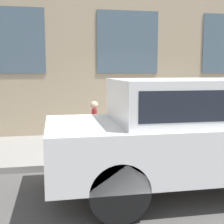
{
  "coord_description": "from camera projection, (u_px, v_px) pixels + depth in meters",
  "views": [
    {
      "loc": [
        -5.87,
        2.08,
        1.93
      ],
      "look_at": [
        0.81,
        0.83,
        1.01
      ],
      "focal_mm": 50.0,
      "sensor_mm": 36.0,
      "label": 1
    }
  ],
  "objects": [
    {
      "name": "parked_truck_white_near",
      "position": [
        203.0,
        127.0,
        4.96
      ],
      "size": [
        1.9,
        4.83,
        1.79
      ],
      "color": "black",
      "rests_on": "ground_plane"
    },
    {
      "name": "person",
      "position": [
        94.0,
        121.0,
        7.03
      ],
      "size": [
        0.27,
        0.18,
        1.11
      ],
      "rotation": [
        0.0,
        0.0,
        0.16
      ],
      "color": "#998466",
      "rests_on": "sidewalk"
    },
    {
      "name": "building_facade",
      "position": [
        127.0,
        11.0,
        8.77
      ],
      "size": [
        0.33,
        40.0,
        7.16
      ],
      "color": "tan",
      "rests_on": "ground_plane"
    },
    {
      "name": "ground_plane",
      "position": [
        159.0,
        165.0,
        6.36
      ],
      "size": [
        80.0,
        80.0,
        0.0
      ],
      "primitive_type": "plane",
      "color": "#514F4C"
    },
    {
      "name": "sidewalk",
      "position": [
        140.0,
        146.0,
        7.73
      ],
      "size": [
        2.82,
        60.0,
        0.13
      ],
      "color": "gray",
      "rests_on": "ground_plane"
    },
    {
      "name": "fire_hydrant",
      "position": [
        130.0,
        136.0,
        6.78
      ],
      "size": [
        0.34,
        0.45,
        0.73
      ],
      "color": "gray",
      "rests_on": "sidewalk"
    }
  ]
}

